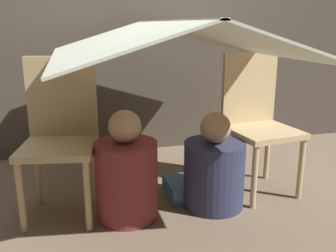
{
  "coord_description": "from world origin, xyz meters",
  "views": [
    {
      "loc": [
        -0.54,
        -2.0,
        1.08
      ],
      "look_at": [
        0.0,
        0.07,
        0.5
      ],
      "focal_mm": 40.0,
      "sensor_mm": 36.0,
      "label": 1
    }
  ],
  "objects_px": {
    "person_front": "(126,175)",
    "person_second": "(214,170)",
    "chair_left": "(60,131)",
    "chair_right": "(257,118)"
  },
  "relations": [
    {
      "from": "person_second",
      "to": "person_front",
      "type": "bearing_deg",
      "value": -179.86
    },
    {
      "from": "chair_left",
      "to": "person_front",
      "type": "height_order",
      "value": "chair_left"
    },
    {
      "from": "chair_left",
      "to": "person_second",
      "type": "xyz_separation_m",
      "value": [
        0.88,
        -0.18,
        -0.26
      ]
    },
    {
      "from": "chair_right",
      "to": "person_front",
      "type": "distance_m",
      "value": 0.94
    },
    {
      "from": "chair_left",
      "to": "person_second",
      "type": "distance_m",
      "value": 0.93
    },
    {
      "from": "person_front",
      "to": "person_second",
      "type": "height_order",
      "value": "person_front"
    },
    {
      "from": "chair_right",
      "to": "person_second",
      "type": "xyz_separation_m",
      "value": [
        -0.36,
        -0.18,
        -0.26
      ]
    },
    {
      "from": "chair_right",
      "to": "person_second",
      "type": "height_order",
      "value": "chair_right"
    },
    {
      "from": "person_front",
      "to": "person_second",
      "type": "relative_size",
      "value": 1.08
    },
    {
      "from": "person_front",
      "to": "chair_right",
      "type": "bearing_deg",
      "value": 11.4
    }
  ]
}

